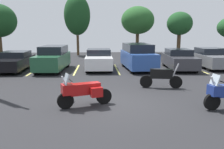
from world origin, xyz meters
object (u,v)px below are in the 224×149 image
motorcycle_touring (83,91)px  car_charcoal (179,59)px  motorcycle_third (161,77)px  car_black (14,61)px  car_green (53,58)px  car_grey (211,58)px  car_white (99,59)px  car_blue (138,56)px

motorcycle_touring → car_charcoal: car_charcoal is taller
motorcycle_third → car_black: bearing=147.1°
motorcycle_third → car_green: bearing=138.1°
car_green → car_charcoal: size_ratio=1.00×
car_green → car_grey: (12.01, 0.44, -0.13)m
car_black → car_white: bearing=2.0°
car_blue → car_charcoal: 3.10m
car_charcoal → car_blue: bearing=179.1°
motorcycle_touring → car_white: (0.65, 9.01, 0.10)m
car_green → car_grey: size_ratio=1.05×
motorcycle_third → car_black: size_ratio=0.45×
motorcycle_touring → car_blue: size_ratio=0.45×
car_green → car_white: 3.36m
motorcycle_touring → motorcycle_third: (3.77, 2.78, -0.04)m
motorcycle_touring → car_grey: car_grey is taller
car_green → car_charcoal: (9.32, 0.05, -0.14)m
car_charcoal → motorcycle_third: bearing=-116.3°
car_white → car_grey: (8.68, -0.01, 0.02)m
car_charcoal → car_green: bearing=-179.7°
motorcycle_touring → car_blue: bearing=67.7°
motorcycle_touring → car_charcoal: bearing=52.3°
car_charcoal → motorcycle_touring: bearing=-127.7°
car_white → car_grey: car_grey is taller
motorcycle_touring → car_white: size_ratio=0.44×
car_white → car_green: bearing=-172.3°
motorcycle_third → car_white: size_ratio=0.45×
car_blue → car_white: bearing=173.1°
car_black → car_charcoal: 12.16m
motorcycle_third → car_grey: bearing=48.2°
car_grey → motorcycle_third: bearing=-131.8°
car_white → car_blue: car_blue is taller
car_black → car_blue: bearing=-0.8°
car_white → car_charcoal: car_charcoal is taller
car_grey → car_blue: bearing=-176.6°
motorcycle_touring → motorcycle_third: 4.68m
car_blue → car_charcoal: (3.09, -0.05, -0.23)m
motorcycle_touring → car_charcoal: size_ratio=0.45×
car_black → car_grey: car_grey is taller
car_blue → car_green: bearing=-179.1°
car_green → car_blue: size_ratio=1.01×
motorcycle_third → car_charcoal: bearing=63.7°
car_green → car_blue: car_blue is taller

